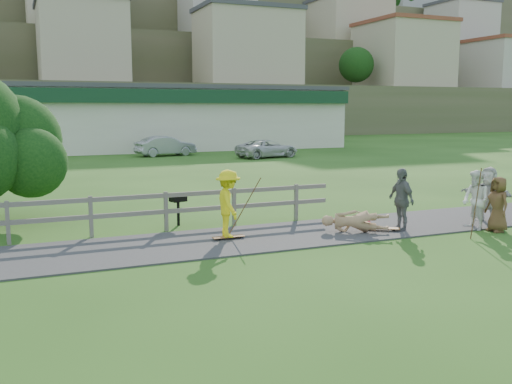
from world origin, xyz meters
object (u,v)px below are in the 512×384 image
Objects in this scene: skater_fallen at (355,222)px; car_white at (267,149)px; spectator_a at (476,200)px; skater_rider at (228,207)px; spectator_c at (498,204)px; bbq at (178,210)px; car_silver at (166,146)px; spectator_d at (488,195)px; spectator_b at (401,200)px.

skater_fallen is 0.41× the size of car_white.
spectator_a is at bearing 158.75° from car_white.
skater_rider is 6.94m from spectator_a.
spectator_c reaches higher than bbq.
car_silver is at bearing 58.75° from bbq.
skater_rider is at bearing -113.55° from spectator_d.
spectator_b is at bearing 169.49° from car_silver.
skater_fallen is 1.07× the size of spectator_d.
spectator_a reaches higher than spectator_c.
spectator_d reaches higher than car_silver.
skater_rider is 1.03× the size of spectator_d.
car_white is (7.34, 22.45, 0.28)m from skater_fallen.
car_silver is 7.25m from car_white.
bbq is (-11.46, -19.56, -0.14)m from car_white.
bbq is at bearing -127.81° from spectator_d.
spectator_c reaches higher than skater_fallen.
car_white is (3.60, 23.74, -0.16)m from spectator_c.
spectator_d is 22.90m from car_white.
spectator_a is at bearing 173.75° from car_silver.
skater_fallen is at bearing 166.63° from car_silver.
spectator_d is (1.04, 0.61, 0.00)m from spectator_a.
spectator_d reaches higher than car_white.
skater_rider is 2.46m from bbq.
car_silver reaches higher than car_white.
car_white reaches higher than skater_fallen.
skater_rider reaches higher than spectator_c.
skater_rider is 4.82m from spectator_b.
spectator_d is (0.67, 1.04, 0.07)m from spectator_c.
spectator_d is 0.40× the size of car_silver.
spectator_a is at bearing -77.21° from spectator_d.
skater_rider is 7.40m from spectator_c.
spectator_b reaches higher than skater_fallen.
skater_fallen is at bearing -94.03° from skater_rider.
spectator_a is 0.95× the size of spectator_b.
spectator_a is 23.65m from car_white.
bbq is at bearing -111.97° from spectator_a.
bbq is at bearing 138.07° from car_white.
bbq is at bearing -115.71° from spectator_c.
spectator_c is (3.73, -1.30, 0.44)m from skater_fallen.
spectator_c is at bearing 174.45° from car_silver.
skater_fallen is at bearing 150.33° from car_white.
spectator_d is at bearing 149.57° from spectator_c.
car_white is at bearing 12.47° from skater_fallen.
skater_rider reaches higher than car_white.
skater_fallen is at bearing -110.91° from spectator_d.
skater_fallen is 4.44m from spectator_d.
car_silver is (4.73, 25.89, -0.17)m from skater_rider.
spectator_a is 1.00× the size of spectator_d.
car_white is at bearing -134.15° from car_silver.
skater_rider is 7.87m from spectator_d.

